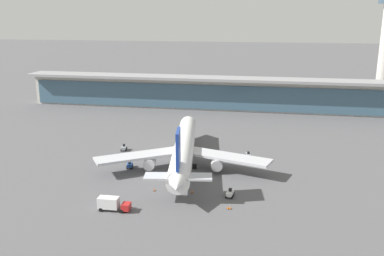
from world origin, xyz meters
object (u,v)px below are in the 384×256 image
(service_truck_near_nose_red, at_px, (112,203))
(safety_cone_bravo, at_px, (228,208))
(service_truck_on_taxiway_grey, at_px, (248,155))
(service_truck_by_tail_blue, at_px, (130,165))
(airliner_on_stand, at_px, (184,149))
(safety_cone_alpha, at_px, (192,192))
(service_truck_mid_apron_white, at_px, (230,193))
(safety_cone_delta, at_px, (230,208))
(safety_cone_charlie, at_px, (154,190))
(service_truck_under_wing_olive, at_px, (173,174))
(service_truck_at_far_stand_grey, at_px, (124,148))

(service_truck_near_nose_red, bearing_deg, safety_cone_bravo, 12.48)
(service_truck_on_taxiway_grey, bearing_deg, safety_cone_bravo, -93.60)
(service_truck_by_tail_blue, xyz_separation_m, service_truck_on_taxiway_grey, (32.89, 15.40, 0.00))
(airliner_on_stand, distance_m, safety_cone_alpha, 19.55)
(service_truck_mid_apron_white, relative_size, safety_cone_delta, 4.32)
(service_truck_mid_apron_white, bearing_deg, safety_cone_charlie, -179.69)
(service_truck_near_nose_red, xyz_separation_m, safety_cone_alpha, (15.83, 12.88, -1.37))
(safety_cone_bravo, bearing_deg, service_truck_under_wing_olive, 135.37)
(safety_cone_alpha, distance_m, safety_cone_charlie, 9.48)
(service_truck_near_nose_red, height_order, safety_cone_charlie, service_truck_near_nose_red)
(service_truck_at_far_stand_grey, relative_size, safety_cone_alpha, 4.42)
(airliner_on_stand, distance_m, safety_cone_delta, 30.24)
(service_truck_by_tail_blue, distance_m, safety_cone_charlie, 18.60)
(service_truck_mid_apron_white, xyz_separation_m, safety_cone_charlie, (-18.86, -0.10, -0.56))
(service_truck_by_tail_blue, xyz_separation_m, safety_cone_delta, (31.08, -21.21, -0.56))
(safety_cone_bravo, height_order, safety_cone_delta, same)
(service_truck_near_nose_red, distance_m, safety_cone_charlie, 13.87)
(airliner_on_stand, xyz_separation_m, safety_cone_charlie, (-3.61, -18.58, -5.07))
(service_truck_at_far_stand_grey, bearing_deg, service_truck_near_nose_red, -73.75)
(service_truck_at_far_stand_grey, bearing_deg, service_truck_under_wing_olive, -43.41)
(airliner_on_stand, bearing_deg, service_truck_on_taxiway_grey, 32.74)
(service_truck_by_tail_blue, relative_size, safety_cone_alpha, 4.57)
(airliner_on_stand, relative_size, service_truck_near_nose_red, 8.72)
(service_truck_near_nose_red, xyz_separation_m, service_truck_at_far_stand_grey, (-12.25, 42.02, -0.82))
(service_truck_mid_apron_white, bearing_deg, safety_cone_bravo, -87.75)
(airliner_on_stand, xyz_separation_m, service_truck_by_tail_blue, (-15.07, -3.94, -4.52))
(service_truck_mid_apron_white, bearing_deg, safety_cone_alpha, 176.78)
(service_truck_near_nose_red, bearing_deg, safety_cone_charlie, 62.54)
(service_truck_mid_apron_white, xyz_separation_m, safety_cone_bravo, (0.26, -6.71, -0.56))
(airliner_on_stand, bearing_deg, service_truck_under_wing_olive, -96.70)
(service_truck_near_nose_red, distance_m, safety_cone_bravo, 26.14)
(airliner_on_stand, relative_size, service_truck_at_far_stand_grey, 20.71)
(service_truck_at_far_stand_grey, bearing_deg, safety_cone_alpha, -46.06)
(service_truck_under_wing_olive, relative_size, safety_cone_charlie, 4.76)
(airliner_on_stand, height_order, service_truck_mid_apron_white, airliner_on_stand)
(service_truck_at_far_stand_grey, xyz_separation_m, safety_cone_delta, (38.23, -36.34, -0.56))
(service_truck_at_far_stand_grey, distance_m, safety_cone_delta, 52.75)
(service_truck_under_wing_olive, height_order, service_truck_mid_apron_white, same)
(service_truck_on_taxiway_grey, relative_size, safety_cone_bravo, 4.43)
(service_truck_under_wing_olive, bearing_deg, airliner_on_stand, 83.30)
(service_truck_under_wing_olive, height_order, service_truck_by_tail_blue, same)
(service_truck_mid_apron_white, height_order, safety_cone_charlie, service_truck_mid_apron_white)
(service_truck_mid_apron_white, height_order, safety_cone_bravo, service_truck_mid_apron_white)
(service_truck_by_tail_blue, bearing_deg, airliner_on_stand, 14.67)
(service_truck_mid_apron_white, relative_size, service_truck_at_far_stand_grey, 0.98)
(service_truck_by_tail_blue, bearing_deg, safety_cone_bravo, -34.79)
(service_truck_under_wing_olive, distance_m, safety_cone_bravo, 23.26)
(airliner_on_stand, xyz_separation_m, service_truck_mid_apron_white, (15.25, -18.48, -4.52))
(airliner_on_stand, bearing_deg, safety_cone_alpha, -71.94)
(service_truck_under_wing_olive, xyz_separation_m, safety_cone_alpha, (6.89, -9.10, -0.56))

